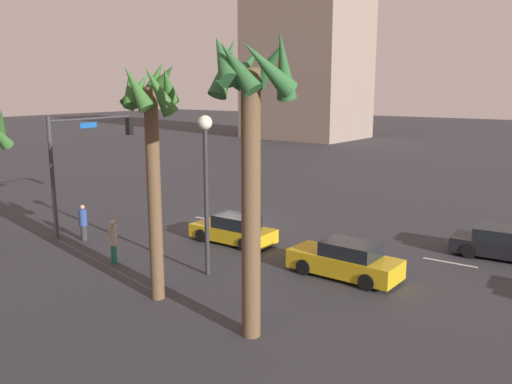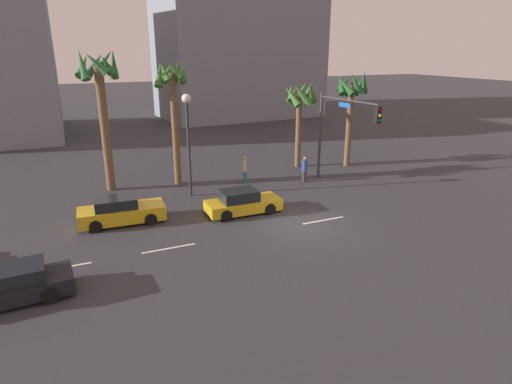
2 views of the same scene
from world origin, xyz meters
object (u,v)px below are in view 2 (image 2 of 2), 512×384
Objects in this scene: palm_tree_1 at (351,95)px; palm_tree_2 at (173,93)px; car_1 at (7,287)px; building_3 at (238,2)px; palm_tree_3 at (300,102)px; car_2 at (242,203)px; building_1 at (237,28)px; traffic_signal at (339,124)px; pedestrian_1 at (305,169)px; car_3 at (121,211)px; pedestrian_0 at (245,169)px; streetlamp at (188,126)px; palm_tree_0 at (100,92)px.

palm_tree_2 is at bearing 176.86° from palm_tree_1.
car_1 is 0.16× the size of building_3.
palm_tree_2 reaches higher than palm_tree_3.
car_2 is 0.18× the size of building_1.
building_3 reaches higher than traffic_signal.
building_1 is (7.90, 37.57, 7.52)m from traffic_signal.
palm_tree_1 is 13.50m from palm_tree_2.
pedestrian_1 is 0.27× the size of palm_tree_3.
traffic_signal is at bearing 4.35° from car_3.
building_1 is (15.79, 39.92, 11.03)m from car_2.
traffic_signal is at bearing 16.62° from car_2.
palm_tree_2 is (-4.28, 1.72, 5.10)m from pedestrian_0.
streetlamp reaches higher than pedestrian_1.
palm_tree_0 is at bearing 129.81° from car_2.
streetlamp is at bearing -170.87° from palm_tree_1.
building_1 is at bearing 60.10° from car_3.
car_3 is 16.28m from palm_tree_3.
pedestrian_0 is (8.85, 4.06, 0.34)m from car_3.
pedestrian_0 reaches higher than pedestrian_1.
car_1 is 12.25m from car_2.
palm_tree_2 reaches higher than car_1.
palm_tree_1 is 0.32× the size of building_1.
building_3 is at bearing 60.41° from palm_tree_2.
palm_tree_0 is (-12.56, 3.69, 5.42)m from pedestrian_1.
car_1 is 49.12m from building_3.
pedestrian_0 is 0.23× the size of palm_tree_2.
traffic_signal is 5.58m from palm_tree_1.
palm_tree_2 is at bearing -121.16° from building_1.
pedestrian_1 is 0.21× the size of palm_tree_2.
streetlamp is at bearing -119.09° from building_1.
building_1 is (27.05, 44.76, 11.04)m from car_1.
palm_tree_3 is (19.16, 12.44, 4.41)m from car_1.
palm_tree_2 reaches higher than traffic_signal.
car_3 is 8.46m from palm_tree_0.
palm_tree_0 is 4.44m from palm_tree_2.
car_3 is at bearing -168.53° from pedestrian_1.
palm_tree_2 is at bearing 104.93° from car_2.
pedestrian_0 is (-5.48, 2.97, -3.13)m from traffic_signal.
pedestrian_0 is (13.66, 10.15, 0.39)m from car_1.
building_3 is (6.08, 32.59, 10.40)m from traffic_signal.
palm_tree_1 is at bearing 9.13° from streetlamp.
car_3 is 0.71× the size of streetlamp.
building_1 is (22.07, 32.39, 5.31)m from palm_tree_0.
car_3 reaches higher than car_2.
car_1 is 0.78× the size of traffic_signal.
car_2 is 40.13m from building_3.
building_3 is (2.38, 28.64, 9.05)m from palm_tree_1.
traffic_signal is 0.81× the size of palm_tree_1.
pedestrian_0 is 1.06× the size of pedestrian_1.
car_1 is at bearing -136.49° from streetlamp.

